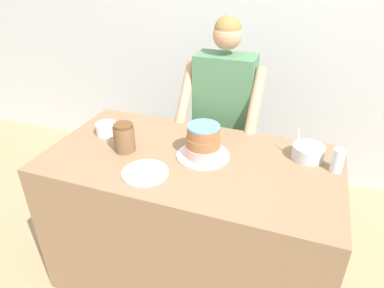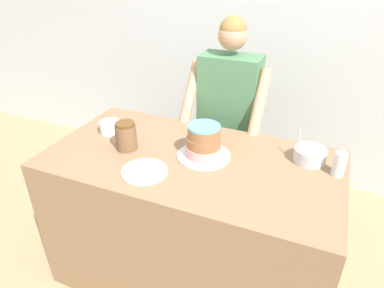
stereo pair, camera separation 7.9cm
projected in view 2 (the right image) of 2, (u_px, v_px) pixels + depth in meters
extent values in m
cube|color=silver|center=(259.00, 38.00, 2.97)|extent=(10.00, 0.05, 2.60)
cube|color=#8C6B4C|center=(191.00, 221.00, 2.16)|extent=(1.66, 0.87, 0.93)
cylinder|color=#2D2D38|center=(214.00, 173.00, 2.78)|extent=(0.12, 0.12, 0.77)
cylinder|color=#2D2D38|center=(236.00, 178.00, 2.71)|extent=(0.12, 0.12, 0.77)
cube|color=#4C7F56|center=(229.00, 96.00, 2.41)|extent=(0.41, 0.23, 0.58)
cylinder|color=tan|center=(189.00, 100.00, 2.37)|extent=(0.07, 0.38, 0.49)
cylinder|color=tan|center=(258.00, 111.00, 2.21)|extent=(0.07, 0.38, 0.49)
sphere|color=tan|center=(233.00, 35.00, 2.21)|extent=(0.19, 0.19, 0.19)
sphere|color=olive|center=(233.00, 30.00, 2.19)|extent=(0.18, 0.18, 0.18)
cylinder|color=silver|center=(204.00, 156.00, 1.94)|extent=(0.30, 0.30, 0.01)
cylinder|color=pink|center=(204.00, 150.00, 1.93)|extent=(0.20, 0.20, 0.06)
cylinder|color=#9E663D|center=(204.00, 141.00, 1.90)|extent=(0.19, 0.19, 0.06)
cylinder|color=#9E663D|center=(204.00, 132.00, 1.87)|extent=(0.18, 0.18, 0.06)
cylinder|color=#60B7E0|center=(204.00, 126.00, 1.85)|extent=(0.18, 0.18, 0.01)
cylinder|color=white|center=(110.00, 127.00, 2.19)|extent=(0.13, 0.13, 0.08)
cylinder|color=white|center=(109.00, 122.00, 2.17)|extent=(0.11, 0.11, 0.01)
cylinder|color=silver|center=(310.00, 155.00, 1.88)|extent=(0.18, 0.18, 0.08)
cylinder|color=pink|center=(311.00, 150.00, 1.86)|extent=(0.15, 0.15, 0.01)
cylinder|color=silver|center=(300.00, 147.00, 1.85)|extent=(0.05, 0.08, 0.17)
cylinder|color=silver|center=(339.00, 164.00, 1.75)|extent=(0.06, 0.06, 0.13)
cylinder|color=silver|center=(144.00, 171.00, 1.80)|extent=(0.25, 0.25, 0.01)
cylinder|color=brown|center=(126.00, 137.00, 1.99)|extent=(0.12, 0.12, 0.15)
cylinder|color=brown|center=(125.00, 124.00, 1.94)|extent=(0.11, 0.11, 0.02)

